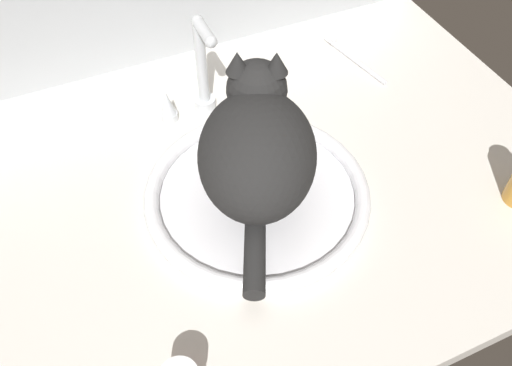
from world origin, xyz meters
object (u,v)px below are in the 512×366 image
(faucet, at_px, (203,80))
(cat, at_px, (256,145))
(sink_basin, at_px, (256,194))
(toothbrush, at_px, (353,58))

(faucet, relative_size, cat, 0.60)
(sink_basin, relative_size, toothbrush, 2.03)
(cat, bearing_deg, toothbrush, 36.11)
(toothbrush, bearing_deg, sink_basin, -142.89)
(sink_basin, height_order, toothbrush, sink_basin)
(faucet, distance_m, cat, 0.23)
(sink_basin, bearing_deg, cat, 65.13)
(toothbrush, bearing_deg, cat, -143.89)
(sink_basin, bearing_deg, toothbrush, 37.11)
(faucet, relative_size, toothbrush, 1.11)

